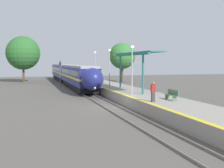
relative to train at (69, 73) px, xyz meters
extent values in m
plane|color=#56514C|center=(0.00, -28.52, -2.15)|extent=(120.00, 120.00, 0.00)
cube|color=slate|center=(-0.72, -28.52, -2.07)|extent=(0.08, 90.00, 0.15)
cube|color=slate|center=(0.72, -28.52, -2.07)|extent=(0.08, 90.00, 0.15)
cube|color=black|center=(0.00, -9.26, -1.54)|extent=(2.44, 18.66, 0.77)
cube|color=navy|center=(0.00, -9.26, -0.73)|extent=(2.77, 20.28, 0.86)
cube|color=yellow|center=(0.00, -9.26, -0.15)|extent=(2.79, 20.28, 0.29)
cube|color=navy|center=(0.00, -9.26, 0.65)|extent=(2.77, 20.28, 1.30)
cube|color=black|center=(0.00, -9.26, 0.58)|extent=(2.80, 18.66, 0.72)
cube|color=#9E9EA3|center=(0.00, -9.26, 1.45)|extent=(2.50, 20.28, 0.30)
cylinder|color=black|center=(-0.72, -16.65, -1.68)|extent=(0.12, 0.93, 0.93)
cylinder|color=black|center=(0.72, -16.65, -1.68)|extent=(0.12, 0.93, 0.93)
cylinder|color=black|center=(-0.72, -14.45, -1.68)|extent=(0.12, 0.93, 0.93)
cylinder|color=black|center=(0.72, -14.45, -1.68)|extent=(0.12, 0.93, 0.93)
cylinder|color=black|center=(-0.72, -4.07, -1.68)|extent=(0.12, 0.93, 0.93)
cylinder|color=black|center=(0.72, -4.07, -1.68)|extent=(0.12, 0.93, 0.93)
cylinder|color=black|center=(-0.72, -1.87, -1.68)|extent=(0.12, 0.93, 0.93)
cylinder|color=black|center=(0.72, -1.87, -1.68)|extent=(0.12, 0.93, 0.93)
ellipsoid|color=navy|center=(0.00, -20.48, 0.07)|extent=(2.66, 3.23, 2.70)
ellipsoid|color=black|center=(0.00, -20.88, 0.51)|extent=(1.94, 1.88, 1.38)
sphere|color=#F9F4CC|center=(0.00, -21.69, -0.91)|extent=(0.24, 0.24, 0.24)
cube|color=black|center=(0.00, 11.82, -1.54)|extent=(2.44, 18.66, 0.77)
cube|color=navy|center=(0.00, 11.82, -0.73)|extent=(2.77, 20.28, 0.86)
cube|color=yellow|center=(0.00, 11.82, -0.15)|extent=(2.79, 20.28, 0.29)
cube|color=navy|center=(0.00, 11.82, 0.65)|extent=(2.77, 20.28, 1.30)
cube|color=black|center=(0.00, 11.82, 0.58)|extent=(2.80, 18.66, 0.72)
cube|color=#9E9EA3|center=(0.00, 11.82, 1.45)|extent=(2.50, 20.28, 0.30)
cylinder|color=black|center=(-0.72, 4.44, -1.68)|extent=(0.12, 0.93, 0.93)
cylinder|color=black|center=(0.72, 4.44, -1.68)|extent=(0.12, 0.93, 0.93)
cylinder|color=black|center=(-0.72, 6.64, -1.68)|extent=(0.12, 0.93, 0.93)
cylinder|color=black|center=(0.72, 6.64, -1.68)|extent=(0.12, 0.93, 0.93)
cylinder|color=black|center=(-0.72, 17.01, -1.68)|extent=(0.12, 0.93, 0.93)
cylinder|color=black|center=(0.72, 17.01, -1.68)|extent=(0.12, 0.93, 0.93)
cylinder|color=black|center=(-0.72, 19.21, -1.68)|extent=(0.12, 0.93, 0.93)
cylinder|color=black|center=(0.72, 19.21, -1.68)|extent=(0.12, 0.93, 0.93)
cube|color=gray|center=(3.82, -28.52, -1.64)|extent=(4.52, 64.00, 1.01)
cube|color=yellow|center=(1.77, -28.52, -1.13)|extent=(0.40, 64.00, 0.01)
cube|color=#4C6B4C|center=(4.31, -32.68, -0.93)|extent=(0.36, 0.06, 0.42)
cube|color=#4C6B4C|center=(4.31, -31.34, -0.93)|extent=(0.36, 0.06, 0.42)
cube|color=#4C6B4C|center=(4.31, -32.01, -0.70)|extent=(0.44, 1.79, 0.03)
cube|color=#4C6B4C|center=(4.51, -32.01, -0.47)|extent=(0.04, 1.79, 0.44)
cube|color=#333338|center=(2.37, -32.61, -0.74)|extent=(0.28, 0.20, 0.80)
cube|color=maroon|center=(2.37, -32.61, -0.02)|extent=(0.36, 0.22, 0.63)
sphere|color=#936B4C|center=(2.37, -32.61, 0.40)|extent=(0.22, 0.22, 0.22)
cylinder|color=#59595E|center=(-2.22, -5.26, -0.31)|extent=(0.14, 0.14, 3.67)
cube|color=black|center=(-2.22, -5.26, 1.88)|extent=(0.28, 0.20, 0.70)
sphere|color=#1ED833|center=(-2.22, -5.37, 2.05)|extent=(0.14, 0.14, 0.14)
sphere|color=#330A0A|center=(-2.22, -5.37, 1.71)|extent=(0.14, 0.14, 0.14)
cylinder|color=#9E9EA3|center=(2.43, -27.53, 1.18)|extent=(0.12, 0.12, 4.64)
cube|color=silver|center=(2.43, -27.53, 3.62)|extent=(0.36, 0.20, 0.24)
cylinder|color=#9E9EA3|center=(2.43, -19.46, 1.18)|extent=(0.12, 0.12, 4.64)
cube|color=silver|center=(2.43, -19.46, 3.62)|extent=(0.36, 0.20, 0.24)
cylinder|color=#9E9EA3|center=(2.43, -11.39, 1.18)|extent=(0.12, 0.12, 4.64)
cube|color=silver|center=(2.43, -11.39, 3.62)|extent=(0.36, 0.20, 0.24)
cylinder|color=#1E6B66|center=(3.73, -27.20, 0.90)|extent=(0.20, 0.20, 4.08)
cylinder|color=#1E6B66|center=(3.73, -19.92, 0.90)|extent=(0.20, 0.20, 4.08)
cube|color=#1E6B66|center=(3.73, -23.56, 3.04)|extent=(0.24, 10.28, 0.36)
cube|color=#1E6B66|center=(4.63, -23.56, 3.16)|extent=(2.00, 10.28, 0.10)
cylinder|color=brown|center=(-8.41, 8.18, -0.47)|extent=(0.44, 0.44, 3.35)
sphere|color=#286028|center=(-8.41, 8.18, 4.00)|extent=(7.00, 7.00, 7.00)
cylinder|color=brown|center=(11.39, 2.01, -0.46)|extent=(0.44, 0.44, 3.37)
sphere|color=#337033|center=(11.39, 2.01, 3.39)|extent=(5.43, 5.43, 5.43)
camera|label=1|loc=(-7.37, -53.52, 2.13)|focal=45.00mm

